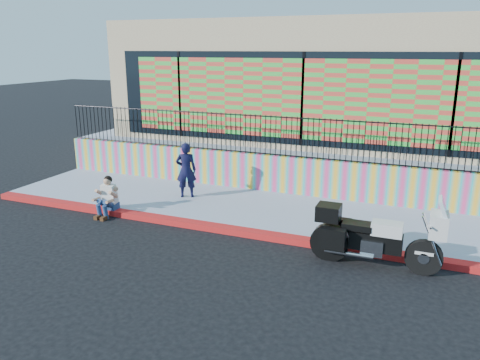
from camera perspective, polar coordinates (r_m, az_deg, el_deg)
The scene contains 10 objects.
ground at distance 11.27m, azimuth 1.66°, elevation -6.90°, with size 90.00×90.00×0.00m, color black.
red_curb at distance 11.24m, azimuth 1.66°, elevation -6.55°, with size 16.00×0.30×0.15m, color red.
sidewalk at distance 12.70m, azimuth 4.29°, elevation -3.91°, with size 16.00×3.00×0.15m, color #8F95AB.
mural_wall at distance 13.97m, azimuth 6.38°, elevation 0.58°, with size 16.00×0.20×1.10m, color #EC3E7F.
metal_fence at distance 13.72m, azimuth 6.52°, elevation 5.22°, with size 15.80×0.04×1.20m, color black, non-canonical shape.
elevated_platform at distance 18.82m, azimuth 10.68°, elevation 4.13°, with size 16.00×10.00×1.25m, color #8F95AB.
storefront_building at distance 18.27m, azimuth 10.96°, elevation 12.08°, with size 14.00×8.06×4.00m.
police_motorcycle at distance 9.95m, azimuth 15.98°, elevation -6.50°, with size 2.60×0.86×1.62m.
police_officer at distance 13.56m, azimuth -6.59°, elevation 1.21°, with size 0.59×0.38×1.61m, color black.
seated_man at distance 12.92m, azimuth -15.99°, elevation -2.39°, with size 0.54×0.71×1.06m.
Camera 1 is at (3.62, -9.74, 4.35)m, focal length 35.00 mm.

